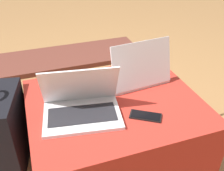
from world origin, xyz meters
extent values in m
plane|color=#9E7042|center=(0.00, 0.00, 0.00)|extent=(14.00, 14.00, 0.00)
cube|color=maroon|center=(0.00, 0.00, 0.03)|extent=(0.83, 0.69, 0.05)
cube|color=#B22D23|center=(0.00, 0.00, 0.22)|extent=(0.86, 0.72, 0.34)
cube|color=silver|center=(-0.18, -0.07, 0.40)|extent=(0.39, 0.30, 0.02)
cube|color=#232328|center=(-0.18, -0.07, 0.41)|extent=(0.33, 0.19, 0.00)
cube|color=silver|center=(-0.17, 0.00, 0.52)|extent=(0.37, 0.17, 0.23)
cube|color=white|center=(-0.17, 0.00, 0.52)|extent=(0.33, 0.15, 0.20)
cube|color=silver|center=(0.17, 0.17, 0.40)|extent=(0.36, 0.28, 0.02)
cube|color=#B2B2B7|center=(0.17, 0.18, 0.41)|extent=(0.31, 0.16, 0.00)
cube|color=silver|center=(0.18, 0.08, 0.53)|extent=(0.35, 0.09, 0.24)
cube|color=#1E4799|center=(0.18, 0.09, 0.52)|extent=(0.31, 0.08, 0.21)
cube|color=black|center=(0.10, -0.16, 0.39)|extent=(0.16, 0.13, 0.01)
cube|color=black|center=(0.10, -0.16, 0.40)|extent=(0.14, 0.12, 0.00)
cube|color=black|center=(-0.56, 0.16, 0.22)|extent=(0.25, 0.38, 0.44)
cube|color=brown|center=(0.00, 1.32, 0.02)|extent=(1.40, 0.50, 0.04)
camera|label=1|loc=(-0.36, -1.01, 1.17)|focal=42.00mm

